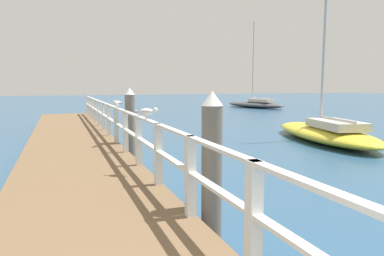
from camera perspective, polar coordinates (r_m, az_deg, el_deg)
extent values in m
cube|color=brown|center=(11.21, -18.71, -3.33)|extent=(2.53, 21.72, 0.53)
cube|color=silver|center=(3.16, 9.94, -14.47)|extent=(0.12, 0.12, 1.04)
cube|color=silver|center=(4.50, -0.24, -7.85)|extent=(0.12, 0.12, 1.04)
cube|color=silver|center=(5.93, -5.49, -4.23)|extent=(0.12, 0.12, 1.04)
cube|color=silver|center=(7.42, -8.64, -2.02)|extent=(0.12, 0.12, 1.04)
cube|color=silver|center=(8.92, -10.73, -0.55)|extent=(0.12, 0.12, 1.04)
cube|color=silver|center=(10.44, -12.21, 0.50)|extent=(0.12, 0.12, 1.04)
cube|color=silver|center=(11.96, -13.32, 1.28)|extent=(0.12, 0.12, 1.04)
cube|color=silver|center=(13.49, -14.18, 1.88)|extent=(0.12, 0.12, 1.04)
cube|color=silver|center=(15.03, -14.86, 2.36)|extent=(0.12, 0.12, 1.04)
cube|color=silver|center=(16.57, -15.41, 2.75)|extent=(0.12, 0.12, 1.04)
cube|color=silver|center=(18.10, -15.88, 3.08)|extent=(0.12, 0.12, 1.04)
cube|color=silver|center=(19.64, -16.27, 3.35)|extent=(0.12, 0.12, 1.04)
cube|color=silver|center=(21.19, -16.60, 3.58)|extent=(0.12, 0.12, 1.04)
cube|color=silver|center=(11.16, -12.87, 3.47)|extent=(0.10, 20.12, 0.04)
cube|color=silver|center=(11.20, -12.81, 1.18)|extent=(0.10, 20.12, 0.04)
cylinder|color=#6B6056|center=(4.83, 3.20, -7.86)|extent=(0.28, 0.28, 1.93)
cone|color=white|center=(4.67, 3.29, 4.84)|extent=(0.29, 0.29, 0.20)
cylinder|color=#6B6056|center=(10.33, -9.96, 0.00)|extent=(0.28, 0.28, 1.93)
cone|color=white|center=(10.25, -10.08, 5.91)|extent=(0.29, 0.29, 0.20)
ellipsoid|color=white|center=(6.62, -7.39, 2.55)|extent=(0.31, 0.25, 0.15)
sphere|color=white|center=(6.57, -5.94, 2.93)|extent=(0.09, 0.09, 0.09)
cone|color=gold|center=(6.55, -5.39, 2.93)|extent=(0.06, 0.05, 0.02)
cone|color=#939399|center=(6.67, -8.79, 2.65)|extent=(0.10, 0.10, 0.07)
ellipsoid|color=#939399|center=(6.62, -7.40, 2.78)|extent=(0.28, 0.26, 0.04)
cylinder|color=tan|center=(6.66, -7.40, 1.71)|extent=(0.01, 0.01, 0.05)
cylinder|color=tan|center=(6.61, -7.53, 1.67)|extent=(0.01, 0.01, 0.05)
ellipsoid|color=white|center=(9.92, -11.90, 3.92)|extent=(0.27, 0.30, 0.15)
sphere|color=white|center=(9.77, -12.40, 4.12)|extent=(0.09, 0.09, 0.09)
cone|color=gold|center=(9.71, -12.58, 4.10)|extent=(0.05, 0.05, 0.02)
cone|color=#939399|center=(10.07, -11.44, 4.03)|extent=(0.10, 0.11, 0.07)
ellipsoid|color=#939399|center=(9.92, -11.91, 4.07)|extent=(0.28, 0.28, 0.04)
cylinder|color=tan|center=(9.92, -11.73, 3.35)|extent=(0.01, 0.01, 0.05)
cylinder|color=tan|center=(9.95, -11.99, 3.35)|extent=(0.01, 0.01, 0.05)
ellipsoid|color=gold|center=(14.83, 20.66, -0.84)|extent=(3.63, 7.06, 0.59)
cylinder|color=#B2B2B7|center=(15.08, 20.60, 12.30)|extent=(0.10, 0.10, 6.24)
cylinder|color=#B2B2B7|center=(14.03, 22.42, 1.32)|extent=(0.59, 2.32, 0.08)
cube|color=beige|center=(14.08, 22.32, 0.52)|extent=(1.74, 2.64, 0.30)
ellipsoid|color=#4C4C51|center=(34.72, 10.15, 3.73)|extent=(3.97, 7.24, 0.59)
cylinder|color=#B2B2B7|center=(34.97, 9.88, 10.49)|extent=(0.10, 0.10, 7.62)
cylinder|color=#B2B2B7|center=(34.11, 11.25, 4.74)|extent=(0.76, 2.35, 0.08)
cube|color=beige|center=(34.14, 11.20, 4.40)|extent=(1.83, 2.72, 0.30)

